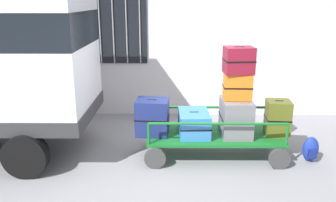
% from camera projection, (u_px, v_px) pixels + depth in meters
% --- Properties ---
extents(ground_plane, '(40.00, 40.00, 0.00)m').
position_uv_depth(ground_plane, '(173.00, 162.00, 5.87)').
color(ground_plane, gray).
extents(building_wall, '(12.00, 0.38, 5.00)m').
position_uv_depth(building_wall, '(173.00, 7.00, 7.77)').
color(building_wall, silver).
rests_on(building_wall, ground).
extents(luggage_cart, '(2.38, 1.06, 0.41)m').
position_uv_depth(luggage_cart, '(214.00, 138.00, 6.04)').
color(luggage_cart, '#146023').
rests_on(luggage_cart, ground).
extents(cart_railing, '(2.27, 0.92, 0.37)m').
position_uv_depth(cart_railing, '(215.00, 117.00, 5.93)').
color(cart_railing, '#146023').
rests_on(cart_railing, luggage_cart).
extents(suitcase_left_bottom, '(0.60, 0.51, 0.63)m').
position_uv_depth(suitcase_left_bottom, '(152.00, 117.00, 5.94)').
color(suitcase_left_bottom, navy).
rests_on(suitcase_left_bottom, luggage_cart).
extents(suitcase_midleft_bottom, '(0.55, 0.75, 0.41)m').
position_uv_depth(suitcase_midleft_bottom, '(194.00, 123.00, 5.97)').
color(suitcase_midleft_bottom, '#3372C6').
rests_on(suitcase_midleft_bottom, luggage_cart).
extents(suitcase_center_bottom, '(0.51, 0.68, 0.64)m').
position_uv_depth(suitcase_center_bottom, '(236.00, 117.00, 5.91)').
color(suitcase_center_bottom, slate).
rests_on(suitcase_center_bottom, luggage_cart).
extents(suitcase_center_middle, '(0.48, 0.32, 0.44)m').
position_uv_depth(suitcase_center_middle, '(237.00, 87.00, 5.77)').
color(suitcase_center_middle, orange).
rests_on(suitcase_center_middle, suitcase_center_bottom).
extents(suitcase_center_top, '(0.50, 0.43, 0.44)m').
position_uv_depth(suitcase_center_top, '(239.00, 60.00, 5.67)').
color(suitcase_center_top, maroon).
rests_on(suitcase_center_top, suitcase_center_middle).
extents(suitcase_midright_bottom, '(0.43, 0.43, 0.62)m').
position_uv_depth(suitcase_midright_bottom, '(278.00, 118.00, 5.91)').
color(suitcase_midright_bottom, '#4C5119').
rests_on(suitcase_midright_bottom, luggage_cart).
extents(backpack, '(0.27, 0.22, 0.44)m').
position_uv_depth(backpack, '(311.00, 149.00, 5.86)').
color(backpack, navy).
rests_on(backpack, ground).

